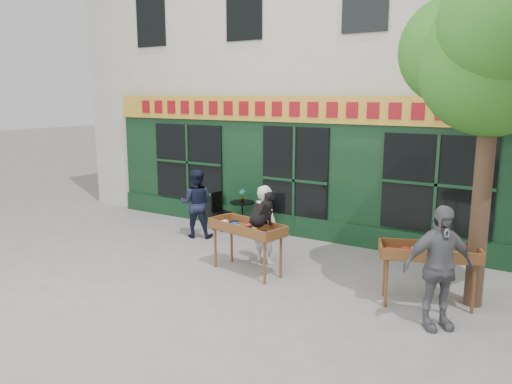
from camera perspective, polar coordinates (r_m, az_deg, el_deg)
ground at (r=10.13m, az=-1.82°, el=-8.10°), size 80.00×80.00×0.00m
building at (r=15.00m, az=11.41°, el=17.17°), size 14.00×7.26×10.00m
street_tree at (r=8.40m, az=26.02°, el=15.34°), size 3.05×2.90×5.60m
book_cart_center at (r=9.37m, az=-1.03°, el=-4.42°), size 1.59×0.90×0.99m
dog at (r=9.03m, az=0.65°, el=-1.95°), size 0.45×0.66×0.60m
woman at (r=9.91m, az=1.01°, el=-3.73°), size 0.64×0.49×1.59m
book_cart_right at (r=8.41m, az=19.15°, el=-6.87°), size 1.62×1.12×0.99m
man_right at (r=7.63m, az=20.12°, el=-8.10°), size 1.09×1.03×1.81m
bistro_table at (r=12.17m, az=-1.57°, el=-2.14°), size 0.60×0.60×0.76m
bistro_chair_left at (r=12.46m, az=-4.24°, el=-1.79°), size 0.42×0.42×0.95m
bistro_chair_right at (r=11.93m, az=1.19°, el=-2.34°), size 0.51×0.50×0.95m
potted_plant at (r=12.09m, az=-1.58°, el=-0.40°), size 0.17×0.13×0.31m
man_left at (r=11.81m, az=-6.83°, el=-1.30°), size 0.97×0.89×1.62m
chalkboard at (r=13.03m, az=-5.03°, el=-1.94°), size 0.57×0.24×0.79m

